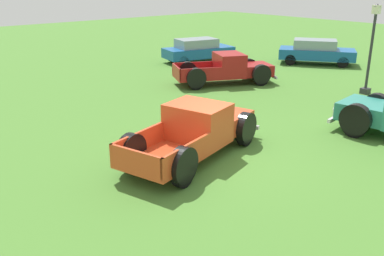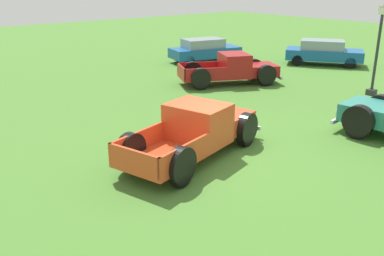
{
  "view_description": "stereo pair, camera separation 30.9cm",
  "coord_description": "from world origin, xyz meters",
  "views": [
    {
      "loc": [
        8.32,
        -7.94,
        4.95
      ],
      "look_at": [
        -0.4,
        -0.5,
        0.9
      ],
      "focal_mm": 40.08,
      "sensor_mm": 36.0,
      "label": 1
    },
    {
      "loc": [
        8.52,
        -7.71,
        4.95
      ],
      "look_at": [
        -0.4,
        -0.5,
        0.9
      ],
      "focal_mm": 40.08,
      "sensor_mm": 36.0,
      "label": 2
    }
  ],
  "objects": [
    {
      "name": "sedan_distant_b",
      "position": [
        -11.44,
        9.4,
        0.74
      ],
      "size": [
        2.65,
        4.53,
        1.42
      ],
      "color": "#195699",
      "rests_on": "ground_plane"
    },
    {
      "name": "lamp_post_near",
      "position": [
        -0.83,
        10.11,
        2.05
      ],
      "size": [
        0.36,
        0.36,
        3.91
      ],
      "color": "#2D2D33",
      "rests_on": "ground_plane"
    },
    {
      "name": "sedan_distant_a",
      "position": [
        -6.35,
        14.33,
        0.76
      ],
      "size": [
        4.6,
        3.94,
        1.46
      ],
      "color": "#195699",
      "rests_on": "ground_plane"
    },
    {
      "name": "pickup_truck_foreground",
      "position": [
        -0.5,
        -0.15,
        0.73
      ],
      "size": [
        3.11,
        5.32,
        1.54
      ],
      "color": "#D14723",
      "rests_on": "ground_plane"
    },
    {
      "name": "ground_plane",
      "position": [
        0.0,
        0.0,
        0.0
      ],
      "size": [
        80.0,
        80.0,
        0.0
      ],
      "primitive_type": "plane",
      "color": "#477A2D"
    },
    {
      "name": "pickup_truck_behind_right",
      "position": [
        -6.17,
        6.87,
        0.71
      ],
      "size": [
        3.63,
        5.11,
        1.48
      ],
      "color": "maroon",
      "rests_on": "ground_plane"
    }
  ]
}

